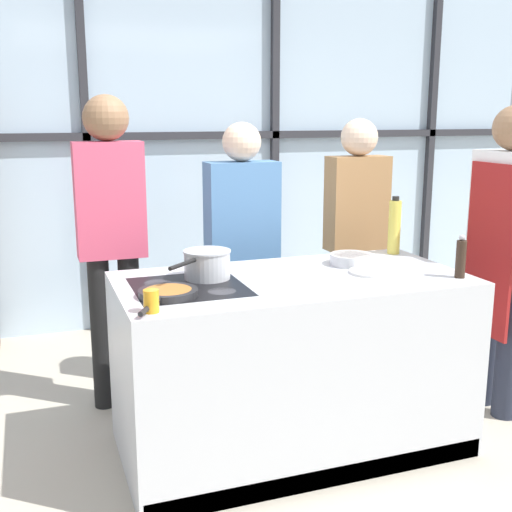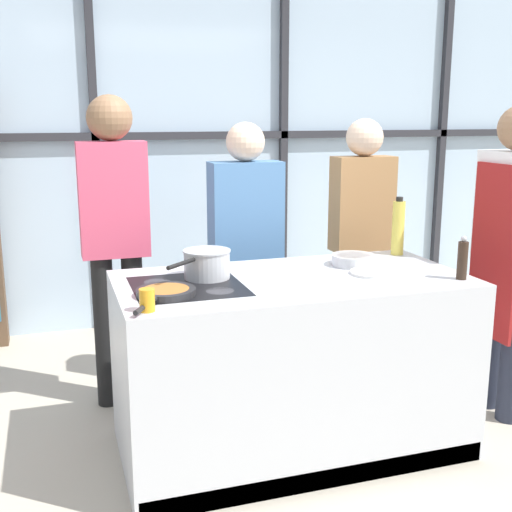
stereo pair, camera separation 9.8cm
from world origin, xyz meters
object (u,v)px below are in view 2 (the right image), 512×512
(white_plate, at_px, (373,273))
(oil_bottle, at_px, (398,227))
(frying_pan, at_px, (165,292))
(spectator_far_left, at_px, (115,227))
(saucepan, at_px, (207,263))
(pepper_grinder, at_px, (462,259))
(chef, at_px, (510,244))
(juice_glass_near, at_px, (147,300))
(mixing_bowl, at_px, (353,259))
(spectator_center_right, at_px, (361,230))
(spectator_center_left, at_px, (246,241))

(white_plate, bearing_deg, oil_bottle, 46.71)
(white_plate, bearing_deg, frying_pan, -175.96)
(spectator_far_left, bearing_deg, oil_bottle, 162.84)
(frying_pan, relative_size, white_plate, 1.89)
(saucepan, height_order, pepper_grinder, pepper_grinder)
(chef, height_order, pepper_grinder, chef)
(frying_pan, distance_m, juice_glass_near, 0.23)
(pepper_grinder, bearing_deg, juice_glass_near, -177.99)
(white_plate, distance_m, mixing_bowl, 0.21)
(spectator_center_right, xyz_separation_m, pepper_grinder, (-0.00, -1.08, 0.04))
(spectator_center_right, height_order, mixing_bowl, spectator_center_right)
(frying_pan, height_order, mixing_bowl, mixing_bowl)
(spectator_center_right, xyz_separation_m, white_plate, (-0.37, -0.86, -0.06))
(oil_bottle, bearing_deg, spectator_far_left, 162.84)
(frying_pan, xyz_separation_m, mixing_bowl, (1.07, 0.28, 0.01))
(spectator_far_left, xyz_separation_m, mixing_bowl, (1.19, -0.65, -0.13))
(chef, height_order, oil_bottle, chef)
(white_plate, distance_m, oil_bottle, 0.54)
(spectator_center_right, bearing_deg, frying_pan, 32.87)
(chef, bearing_deg, juice_glass_near, 99.05)
(oil_bottle, height_order, juice_glass_near, oil_bottle)
(pepper_grinder, bearing_deg, white_plate, 148.22)
(chef, xyz_separation_m, saucepan, (-1.69, 0.13, -0.02))
(chef, bearing_deg, frying_pan, 93.60)
(chef, relative_size, mixing_bowl, 7.43)
(spectator_far_left, height_order, spectator_center_left, spectator_far_left)
(pepper_grinder, bearing_deg, chef, 28.58)
(spectator_far_left, distance_m, white_plate, 1.48)
(oil_bottle, bearing_deg, frying_pan, -162.42)
(spectator_far_left, bearing_deg, saucepan, 119.01)
(white_plate, bearing_deg, chef, 3.04)
(oil_bottle, bearing_deg, pepper_grinder, -89.05)
(saucepan, relative_size, juice_glass_near, 3.74)
(chef, distance_m, spectator_center_left, 1.52)
(frying_pan, xyz_separation_m, saucepan, (0.25, 0.26, 0.06))
(frying_pan, height_order, saucepan, saucepan)
(spectator_center_right, height_order, white_plate, spectator_center_right)
(spectator_center_right, height_order, frying_pan, spectator_center_right)
(spectator_far_left, relative_size, spectator_center_right, 1.08)
(saucepan, relative_size, white_plate, 1.53)
(saucepan, bearing_deg, spectator_center_right, 29.62)
(saucepan, xyz_separation_m, white_plate, (0.82, -0.18, -0.07))
(chef, xyz_separation_m, mixing_bowl, (-0.87, 0.16, -0.06))
(saucepan, relative_size, pepper_grinder, 1.64)
(frying_pan, height_order, oil_bottle, oil_bottle)
(spectator_far_left, height_order, spectator_center_right, spectator_far_left)
(mixing_bowl, distance_m, oil_bottle, 0.42)
(spectator_center_left, distance_m, spectator_center_right, 0.78)
(spectator_far_left, bearing_deg, spectator_center_right, -180.00)
(white_plate, height_order, mixing_bowl, mixing_bowl)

